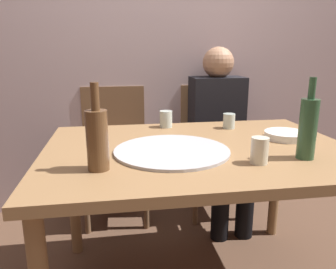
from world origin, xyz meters
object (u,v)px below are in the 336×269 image
dining_table (198,164)px  wine_bottle (308,127)px  beer_bottle (97,138)px  wine_glass (229,121)px  guest_in_sweater (220,127)px  tumbler_far (166,119)px  chair_left (115,144)px  plate_stack (286,135)px  tumbler_near (260,150)px  chair_right (213,139)px  pizza_tray (172,151)px

dining_table → wine_bottle: (0.37, -0.22, 0.20)m
dining_table → beer_bottle: (-0.42, -0.22, 0.20)m
wine_glass → guest_in_sweater: 0.45m
tumbler_far → chair_left: size_ratio=0.10×
wine_bottle → guest_in_sweater: bearing=92.1°
wine_bottle → dining_table: bearing=149.1°
wine_bottle → tumbler_far: wine_bottle is taller
tumbler_far → wine_glass: size_ratio=1.13×
wine_bottle → beer_bottle: (-0.79, 0.00, -0.01)m
tumbler_far → chair_left: (-0.29, 0.49, -0.27)m
wine_glass → plate_stack: wine_glass is taller
tumbler_near → plate_stack: size_ratio=0.50×
wine_bottle → wine_glass: bearing=103.2°
chair_right → tumbler_near: bearing=81.5°
wine_bottle → chair_right: wine_bottle is taller
tumbler_far → chair_right: 0.70m
plate_stack → chair_left: chair_left is taller
pizza_tray → chair_right: bearing=63.6°
chair_right → pizza_tray: bearing=63.6°
tumbler_near → chair_left: bearing=115.5°
dining_table → pizza_tray: bearing=-154.5°
beer_bottle → guest_in_sweater: size_ratio=0.26×
wine_bottle → plate_stack: wine_bottle is taller
beer_bottle → guest_in_sweater: (0.76, 0.95, -0.21)m
pizza_tray → guest_in_sweater: bearing=59.4°
chair_left → chair_right: size_ratio=1.00×
pizza_tray → tumbler_far: (0.05, 0.45, 0.04)m
tumbler_near → beer_bottle: bearing=177.2°
pizza_tray → guest_in_sweater: (0.47, 0.79, -0.10)m
wine_bottle → tumbler_far: 0.77m
wine_bottle → tumbler_far: (-0.46, 0.61, -0.08)m
wine_bottle → tumbler_near: bearing=-172.2°
dining_table → tumbler_near: size_ratio=13.36×
chair_left → pizza_tray: bearing=104.4°
pizza_tray → tumbler_far: size_ratio=5.33×
beer_bottle → chair_right: (0.76, 1.10, -0.34)m
chair_right → guest_in_sweater: 0.20m
wine_glass → dining_table: bearing=-128.6°
chair_left → dining_table: bearing=112.9°
tumbler_near → plate_stack: bearing=48.6°
tumbler_near → chair_right: (0.17, 1.13, -0.27)m
pizza_tray → guest_in_sweater: size_ratio=0.41×
pizza_tray → plate_stack: bearing=12.2°
wine_bottle → beer_bottle: bearing=179.9°
wine_bottle → tumbler_far: bearing=126.8°
plate_stack → guest_in_sweater: bearing=99.0°
chair_right → chair_left: bearing=0.0°
beer_bottle → chair_left: size_ratio=0.34×
wine_glass → guest_in_sweater: size_ratio=0.07×
dining_table → chair_left: chair_left is taller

